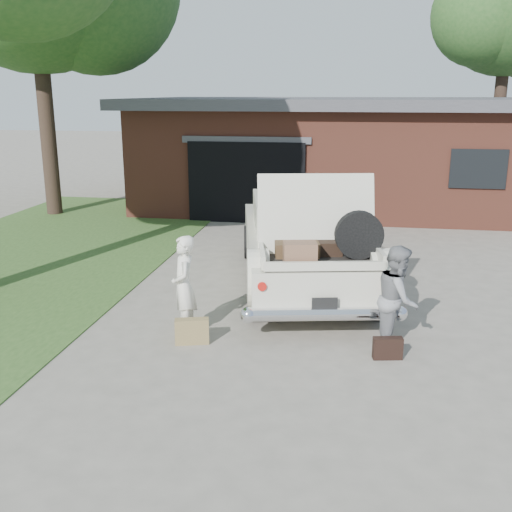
# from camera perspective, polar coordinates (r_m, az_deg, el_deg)

# --- Properties ---
(ground) EXTENTS (90.00, 90.00, 0.00)m
(ground) POSITION_cam_1_polar(r_m,az_deg,el_deg) (8.82, -0.65, -7.93)
(ground) COLOR gray
(ground) RESTS_ON ground
(grass_strip) EXTENTS (6.00, 16.00, 0.02)m
(grass_strip) POSITION_cam_1_polar(r_m,az_deg,el_deg) (13.44, -21.99, -0.78)
(grass_strip) COLOR #2D4C1E
(grass_strip) RESTS_ON ground
(house) EXTENTS (12.80, 7.80, 3.30)m
(house) POSITION_cam_1_polar(r_m,az_deg,el_deg) (19.54, 8.23, 9.88)
(house) COLOR brown
(house) RESTS_ON ground
(tree_right) EXTENTS (5.76, 5.01, 9.01)m
(tree_right) POSITION_cam_1_polar(r_m,az_deg,el_deg) (24.47, 23.14, 20.64)
(tree_right) COLOR #38281E
(tree_right) RESTS_ON ground
(sedan) EXTENTS (3.19, 5.87, 2.27)m
(sedan) POSITION_cam_1_polar(r_m,az_deg,el_deg) (11.08, 4.56, 1.35)
(sedan) COLOR beige
(sedan) RESTS_ON ground
(woman_left) EXTENTS (0.53, 0.64, 1.50)m
(woman_left) POSITION_cam_1_polar(r_m,az_deg,el_deg) (8.81, -6.87, -2.86)
(woman_left) COLOR silver
(woman_left) RESTS_ON ground
(woman_right) EXTENTS (0.63, 0.78, 1.50)m
(woman_right) POSITION_cam_1_polar(r_m,az_deg,el_deg) (8.46, 13.35, -3.97)
(woman_right) COLOR gray
(woman_right) RESTS_ON ground
(suitcase_left) EXTENTS (0.51, 0.27, 0.37)m
(suitcase_left) POSITION_cam_1_polar(r_m,az_deg,el_deg) (8.66, -6.12, -7.14)
(suitcase_left) COLOR olive
(suitcase_left) RESTS_ON ground
(suitcase_right) EXTENTS (0.41, 0.20, 0.31)m
(suitcase_right) POSITION_cam_1_polar(r_m,az_deg,el_deg) (8.35, 12.43, -8.57)
(suitcase_right) COLOR black
(suitcase_right) RESTS_ON ground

